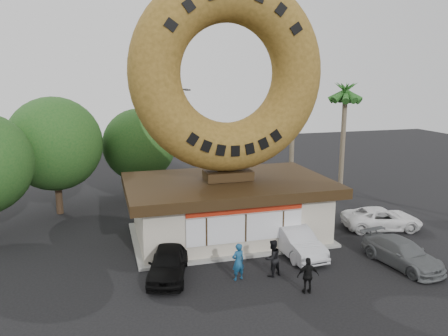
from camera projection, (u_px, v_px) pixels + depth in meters
ground at (267, 283)px, 19.18m from camera, size 90.00×90.00×0.00m
donut_shop at (228, 206)px, 24.43m from camera, size 11.20×7.20×3.80m
giant_donut at (228, 74)px, 22.91m from camera, size 10.45×2.66×10.45m
tree_west at (55, 144)px, 27.86m from camera, size 6.00×6.00×7.65m
tree_mid at (139, 145)px, 31.35m from camera, size 5.20×5.20×6.63m
palm_near at (294, 82)px, 32.58m from camera, size 2.60×2.60×9.75m
palm_far at (345, 95)px, 32.31m from camera, size 2.60×2.60×8.75m
street_lamp at (167, 136)px, 32.77m from camera, size 2.11×0.20×8.00m
person_left at (238, 262)px, 19.37m from camera, size 0.71×0.56×1.71m
person_center at (272, 258)px, 19.74m from camera, size 1.00×0.89×1.71m
person_right at (308, 276)px, 18.18m from camera, size 0.97×0.51×1.57m
car_black at (168, 263)px, 19.68m from camera, size 2.63×4.30×1.37m
car_silver at (295, 240)px, 22.22m from camera, size 1.78×4.45×1.44m
car_grey at (402, 253)px, 20.88m from camera, size 2.40×4.52×1.25m
car_white at (382, 219)px, 25.81m from camera, size 4.94×3.05×1.28m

